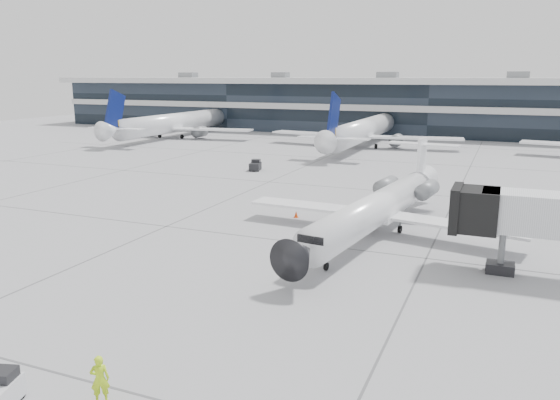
% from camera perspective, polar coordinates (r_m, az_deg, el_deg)
% --- Properties ---
extents(ground, '(220.00, 220.00, 0.00)m').
position_cam_1_polar(ground, '(39.22, 0.40, -4.29)').
color(ground, gray).
rests_on(ground, ground).
extents(terminal, '(170.00, 22.00, 10.00)m').
position_cam_1_polar(terminal, '(117.73, 15.93, 9.16)').
color(terminal, black).
rests_on(terminal, ground).
extents(bg_jet_left, '(32.00, 40.00, 9.60)m').
position_cam_1_polar(bg_jet_left, '(108.08, -10.75, 6.47)').
color(bg_jet_left, white).
rests_on(bg_jet_left, ground).
extents(bg_jet_center, '(32.00, 40.00, 9.60)m').
position_cam_1_polar(bg_jet_center, '(93.11, 8.76, 5.56)').
color(bg_jet_center, white).
rests_on(bg_jet_center, ground).
extents(regional_jet, '(21.27, 26.55, 6.13)m').
position_cam_1_polar(regional_jet, '(41.14, 10.36, -0.67)').
color(regional_jet, white).
rests_on(regional_jet, ground).
extents(ramp_worker, '(0.81, 0.75, 1.85)m').
position_cam_1_polar(ramp_worker, '(21.59, -18.31, -17.35)').
color(ramp_worker, '#C1F319').
rests_on(ramp_worker, ground).
extents(traffic_cone, '(0.48, 0.48, 0.55)m').
position_cam_1_polar(traffic_cone, '(45.57, 1.69, -1.52)').
color(traffic_cone, '#DF3F0B').
rests_on(traffic_cone, ground).
extents(far_tug, '(1.70, 2.33, 1.33)m').
position_cam_1_polar(far_tug, '(68.47, -2.59, 3.61)').
color(far_tug, black).
rests_on(far_tug, ground).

